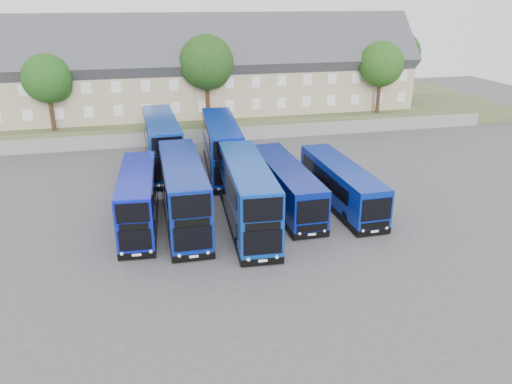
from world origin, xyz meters
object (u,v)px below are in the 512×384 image
object	(u,v)px
dd_front_left	(138,201)
tree_west	(49,80)
coach_east_a	(285,186)
tree_far	(400,55)
dd_front_mid	(184,194)
tree_east	(382,66)
tree_mid	(208,64)

from	to	relation	value
dd_front_left	tree_west	world-z (taller)	tree_west
coach_east_a	tree_far	world-z (taller)	tree_far
dd_front_mid	tree_far	size ratio (longest dim) A/B	1.31
dd_front_mid	tree_far	world-z (taller)	tree_far
dd_front_mid	dd_front_left	bearing A→B (deg)	176.62
tree_west	tree_far	bearing A→B (deg)	9.46
tree_east	tree_far	xyz separation A→B (m)	(6.00, 7.00, 0.34)
tree_west	dd_front_left	bearing A→B (deg)	-69.80
coach_east_a	tree_west	distance (m)	27.91
tree_east	coach_east_a	bearing A→B (deg)	-130.92
coach_east_a	tree_west	bearing A→B (deg)	132.31
tree_west	tree_east	size ratio (longest dim) A/B	0.94
dd_front_mid	tree_far	xyz separation A→B (m)	(31.13, 28.52, 5.51)
dd_front_left	dd_front_mid	bearing A→B (deg)	0.01
tree_west	dd_front_mid	bearing A→B (deg)	-63.20
tree_mid	tree_east	size ratio (longest dim) A/B	1.12
tree_mid	tree_far	bearing A→B (deg)	14.04
coach_east_a	tree_far	size ratio (longest dim) A/B	1.37
coach_east_a	tree_east	world-z (taller)	tree_east
coach_east_a	tree_west	world-z (taller)	tree_west
dd_front_mid	coach_east_a	bearing A→B (deg)	11.09
coach_east_a	dd_front_left	bearing A→B (deg)	-174.00
tree_east	tree_far	bearing A→B (deg)	49.40
dd_front_left	dd_front_mid	size ratio (longest dim) A/B	0.87
tree_far	tree_east	bearing A→B (deg)	-130.60
tree_west	tree_mid	world-z (taller)	tree_mid
dd_front_mid	tree_west	world-z (taller)	tree_west
tree_west	tree_east	world-z (taller)	tree_east
dd_front_mid	tree_mid	distance (m)	23.35
dd_front_left	tree_west	xyz separation A→B (m)	(-7.84, 21.31, 5.15)
tree_east	tree_west	bearing A→B (deg)	-180.00
dd_front_mid	coach_east_a	size ratio (longest dim) A/B	0.96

